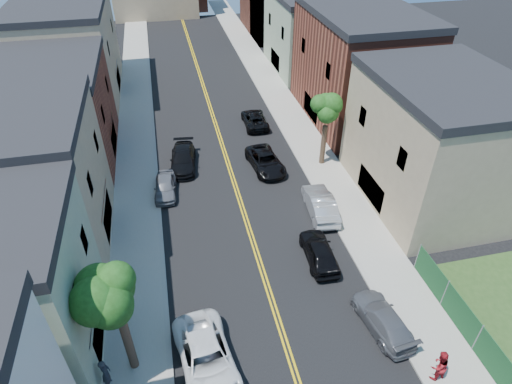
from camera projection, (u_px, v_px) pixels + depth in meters
sidewalk_left at (135, 128)px, 42.38m from camera, size 3.20×100.00×0.15m
sidewalk_right at (289, 113)px, 45.16m from camera, size 3.20×100.00×0.15m
curb_left at (153, 127)px, 42.68m from camera, size 0.30×100.00×0.15m
curb_right at (273, 114)px, 44.86m from camera, size 0.30×100.00×0.15m
bldg_left_tan_near at (23, 188)px, 26.93m from camera, size 9.00×10.00×9.00m
bldg_left_brick at (52, 117)px, 35.82m from camera, size 9.00×12.00×8.00m
bldg_left_tan_far at (70, 52)px, 46.31m from camera, size 9.00×16.00×9.50m
bldg_right_tan at (435, 146)px, 31.09m from camera, size 9.00×12.00×9.00m
bldg_right_brick at (358, 69)px, 41.73m from camera, size 9.00×14.00×10.00m
bldg_right_palegrn at (311, 34)px, 53.12m from camera, size 9.00×12.00×8.50m
fence_right at (496, 364)px, 21.00m from camera, size 0.04×15.00×1.90m
tree_left_mid at (110, 279)px, 18.18m from camera, size 5.20×5.20×9.29m
tree_right_far at (328, 102)px, 33.96m from camera, size 4.40×4.40×8.03m
white_pickup at (207, 359)px, 21.58m from camera, size 3.30×5.97×1.58m
grey_car_left at (165, 187)px, 33.53m from camera, size 1.93×4.13×1.37m
black_car_left at (183, 159)px, 36.64m from camera, size 2.70×5.31×1.48m
grey_car_right at (383, 319)px, 23.64m from camera, size 2.41×4.80×1.34m
black_car_right at (319, 251)px, 27.73m from camera, size 1.98×4.49×1.50m
silver_car_right at (320, 204)px, 31.56m from camera, size 2.12×5.09×1.64m
dark_car_right_far at (255, 119)px, 42.69m from camera, size 2.28×4.78×1.32m
black_suv_lane at (266, 161)px, 36.43m from camera, size 2.89×5.31×1.41m
pedestrian_left at (106, 373)px, 20.62m from camera, size 0.57×0.77×1.90m
pedestrian_right at (439, 365)px, 20.91m from camera, size 1.04×0.86×1.98m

